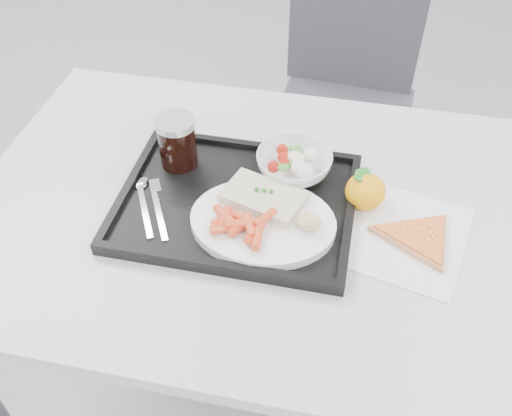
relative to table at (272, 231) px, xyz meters
The scene contains 14 objects.
table is the anchor object (origin of this frame).
chair 0.84m from the table, 83.77° to the left, with size 0.45×0.45×0.93m.
tray 0.10m from the table, behind, with size 0.45×0.35×0.03m.
dinner_plate 0.11m from the table, 96.36° to the right, with size 0.27×0.27×0.02m.
fish_fillet 0.11m from the table, 131.77° to the right, with size 0.17×0.13×0.03m.
bread_roll 0.16m from the table, 42.52° to the right, with size 0.05×0.05×0.03m.
salad_bowl 0.14m from the table, 75.26° to the left, with size 0.15×0.15×0.05m.
cola_glass 0.26m from the table, 160.08° to the left, with size 0.08×0.08×0.11m.
cutlery 0.25m from the table, 169.24° to the right, with size 0.12×0.16×0.01m.
napkin 0.25m from the table, ahead, with size 0.30×0.29×0.00m.
tangerine 0.20m from the table, 14.82° to the left, with size 0.09×0.09×0.07m.
pizza_slice 0.29m from the table, ahead, with size 0.20×0.20×0.02m.
carrot_pile 0.16m from the table, 112.59° to the right, with size 0.12×0.10×0.03m.
salad_contents 0.15m from the table, 72.62° to the left, with size 0.10×0.09×0.03m.
Camera 1 is at (0.13, -0.48, 1.53)m, focal length 40.00 mm.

